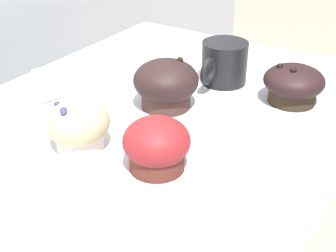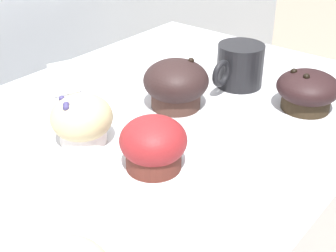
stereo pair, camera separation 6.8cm
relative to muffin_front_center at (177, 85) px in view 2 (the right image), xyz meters
name	(u,v)px [view 2 (the right image)]	position (x,y,z in m)	size (l,w,h in m)	color
muffin_front_center	(177,85)	(0.00, 0.00, 0.00)	(0.11, 0.11, 0.09)	#412922
muffin_back_right	(153,145)	(-0.17, -0.09, -0.01)	(0.10, 0.10, 0.08)	#53251C
muffin_front_left	(307,90)	(0.14, -0.18, -0.01)	(0.11, 0.11, 0.07)	black
muffin_front_right	(82,120)	(-0.18, 0.04, -0.01)	(0.10, 0.10, 0.08)	silver
coffee_cup	(239,65)	(0.15, -0.04, 0.00)	(0.13, 0.09, 0.08)	black
price_card	(65,80)	(-0.09, 0.19, -0.01)	(0.06, 0.06, 0.06)	white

